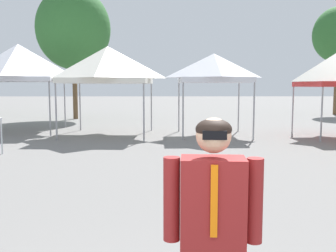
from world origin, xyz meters
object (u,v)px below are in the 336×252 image
Objects in this scene: canopy_tent_center at (18,63)px; tree_behind_tents_right at (73,29)px; canopy_tent_far_left at (108,65)px; person_foreground at (212,230)px; canopy_tent_behind_right at (214,68)px.

canopy_tent_center is 6.86m from tree_behind_tents_right.
canopy_tent_far_left reaches higher than person_foreground.
canopy_tent_center is 1.15× the size of canopy_tent_behind_right.
canopy_tent_center reaches higher than person_foreground.
tree_behind_tents_right reaches higher than canopy_tent_center.
canopy_tent_far_left is at bearing 178.50° from canopy_tent_behind_right.
person_foreground is at bearing -74.76° from tree_behind_tents_right.
canopy_tent_far_left is at bearing -68.05° from tree_behind_tents_right.
tree_behind_tents_right is at bearing 133.32° from canopy_tent_behind_right.
tree_behind_tents_right is at bearing 111.95° from canopy_tent_far_left.
canopy_tent_center is at bearing 114.79° from person_foreground.
canopy_tent_far_left is 1.09× the size of canopy_tent_behind_right.
person_foreground is (2.49, -12.79, -1.77)m from canopy_tent_far_left.
person_foreground is at bearing -65.21° from canopy_tent_center.
canopy_tent_far_left is (3.97, -1.21, -0.15)m from canopy_tent_center.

